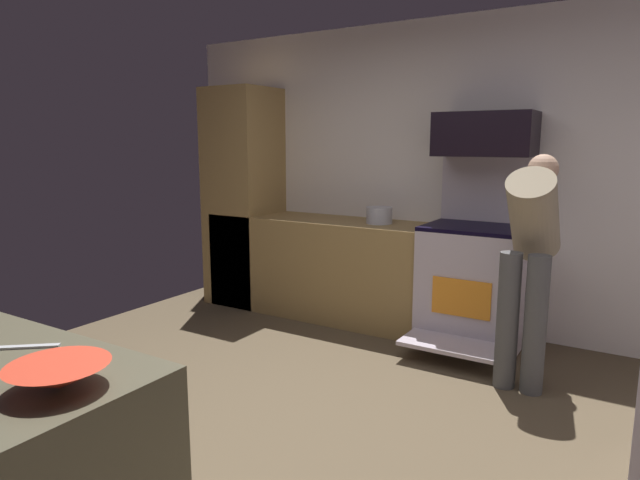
# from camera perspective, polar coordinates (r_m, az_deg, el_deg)

# --- Properties ---
(ground_plane) EXTENTS (5.20, 4.80, 0.02)m
(ground_plane) POSITION_cam_1_polar(r_m,az_deg,el_deg) (3.18, -3.37, -19.96)
(ground_plane) COLOR brown
(wall_back) EXTENTS (5.20, 0.12, 2.60)m
(wall_back) POSITION_cam_1_polar(r_m,az_deg,el_deg) (4.87, 12.56, 6.50)
(wall_back) COLOR silver
(wall_back) RESTS_ON ground
(lower_cabinet_run) EXTENTS (2.40, 0.60, 0.90)m
(lower_cabinet_run) POSITION_cam_1_polar(r_m,az_deg,el_deg) (5.04, 1.10, -2.92)
(lower_cabinet_run) COLOR olive
(lower_cabinet_run) RESTS_ON ground
(cabinet_column) EXTENTS (0.60, 0.60, 2.10)m
(cabinet_column) POSITION_cam_1_polar(r_m,az_deg,el_deg) (5.51, -7.89, 4.43)
(cabinet_column) COLOR olive
(cabinet_column) RESTS_ON ground
(oven_range) EXTENTS (0.76, 0.99, 1.48)m
(oven_range) POSITION_cam_1_polar(r_m,az_deg,el_deg) (4.50, 15.71, -4.14)
(oven_range) COLOR #BFB3BF
(oven_range) RESTS_ON ground
(microwave) EXTENTS (0.74, 0.38, 0.34)m
(microwave) POSITION_cam_1_polar(r_m,az_deg,el_deg) (4.47, 16.75, 10.46)
(microwave) COLOR black
(microwave) RESTS_ON oven_range
(person_cook) EXTENTS (0.31, 0.61, 1.51)m
(person_cook) POSITION_cam_1_polar(r_m,az_deg,el_deg) (3.78, 20.95, -1.08)
(person_cook) COLOR #4F4F4F
(person_cook) RESTS_ON ground
(mixing_bowl_large) EXTENTS (0.29, 0.29, 0.07)m
(mixing_bowl_large) POSITION_cam_1_polar(r_m,az_deg,el_deg) (1.74, -25.48, -12.66)
(mixing_bowl_large) COLOR red
(mixing_bowl_large) RESTS_ON counter_island
(knife_chef) EXTENTS (0.21, 0.18, 0.01)m
(knife_chef) POSITION_cam_1_polar(r_m,az_deg,el_deg) (2.13, -28.66, -9.72)
(knife_chef) COLOR #B7BABF
(knife_chef) RESTS_ON counter_island
(stock_pot) EXTENTS (0.22, 0.22, 0.14)m
(stock_pot) POSITION_cam_1_polar(r_m,az_deg,el_deg) (4.72, 6.17, 2.57)
(stock_pot) COLOR #B4B6C2
(stock_pot) RESTS_ON lower_cabinet_run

